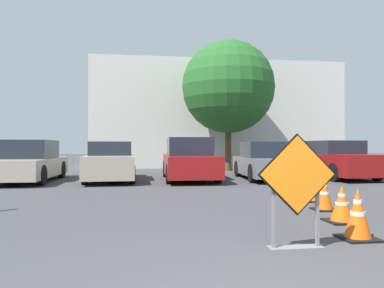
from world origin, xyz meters
TOP-DOWN VIEW (x-y plane):
  - ground_plane at (0.00, 10.00)m, footprint 96.00×96.00m
  - road_closed_sign at (1.14, 1.96)m, footprint 1.03×0.20m
  - traffic_cone_nearest at (2.19, 2.33)m, footprint 0.49×0.49m
  - traffic_cone_second at (2.59, 3.44)m, footprint 0.52×0.52m
  - traffic_cone_third at (2.87, 4.59)m, footprint 0.44×0.44m
  - traffic_cone_fourth at (3.23, 5.76)m, footprint 0.44×0.44m
  - parked_car_second at (-4.87, 11.81)m, footprint 2.01×4.72m
  - parked_car_third at (-1.91, 11.84)m, footprint 1.88×4.61m
  - parked_car_fourth at (1.05, 11.68)m, footprint 2.00×4.69m
  - parked_car_fifth at (4.01, 11.53)m, footprint 2.06×4.43m
  - parked_car_sixth at (6.97, 11.67)m, footprint 2.11×4.70m
  - building_facade_backdrop at (3.98, 21.38)m, footprint 15.32×5.00m
  - street_tree_behind_lot at (3.74, 16.51)m, footprint 4.83×4.83m

SIDE VIEW (x-z plane):
  - ground_plane at x=0.00m, z-range 0.00..0.00m
  - traffic_cone_fourth at x=3.23m, z-range -0.01..0.61m
  - traffic_cone_second at x=2.59m, z-range -0.01..0.62m
  - traffic_cone_third at x=2.87m, z-range -0.01..0.68m
  - traffic_cone_nearest at x=2.19m, z-range -0.01..0.70m
  - parked_car_fifth at x=4.01m, z-range -0.06..1.40m
  - parked_car_third at x=-1.91m, z-range -0.05..1.41m
  - parked_car_second at x=-4.87m, z-range -0.06..1.45m
  - parked_car_sixth at x=6.97m, z-range -0.04..1.46m
  - parked_car_fourth at x=1.05m, z-range -0.07..1.54m
  - road_closed_sign at x=1.14m, z-range 0.08..1.54m
  - building_facade_backdrop at x=3.98m, z-range 0.00..6.45m
  - street_tree_behind_lot at x=3.74m, z-range 0.97..7.76m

